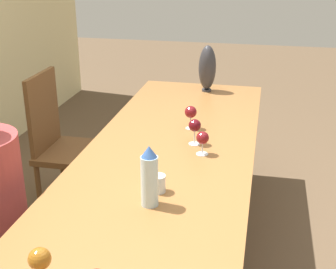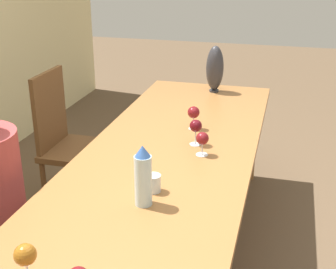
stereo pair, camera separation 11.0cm
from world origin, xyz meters
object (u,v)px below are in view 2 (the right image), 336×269
object	(u,v)px
wine_glass_0	(25,256)
chair_far	(69,139)
water_bottle	(143,176)
wine_glass_2	(194,113)
water_tumbler	(153,183)
wine_glass_4	(196,127)
vase	(215,68)
wine_glass_1	(202,139)

from	to	relation	value
wine_glass_0	chair_far	world-z (taller)	chair_far
water_bottle	wine_glass_2	size ratio (longest dim) A/B	1.92
water_tumbler	wine_glass_4	distance (m)	0.57
water_tumbler	vase	bearing A→B (deg)	-0.12
chair_far	wine_glass_2	bearing A→B (deg)	-98.35
vase	wine_glass_1	world-z (taller)	vase
wine_glass_2	wine_glass_4	size ratio (longest dim) A/B	0.97
water_tumbler	vase	xyz separation A→B (m)	(1.57, -0.00, 0.14)
wine_glass_1	wine_glass_2	world-z (taller)	wine_glass_2
vase	wine_glass_1	bearing A→B (deg)	-173.46
wine_glass_2	wine_glass_4	world-z (taller)	wine_glass_4
water_tumbler	wine_glass_4	bearing A→B (deg)	-7.41
chair_far	wine_glass_4	bearing A→B (deg)	-110.63
water_bottle	wine_glass_2	distance (m)	0.91
wine_glass_1	wine_glass_2	distance (m)	0.37
vase	chair_far	world-z (taller)	vase
water_bottle	vase	distance (m)	1.69
water_bottle	wine_glass_4	xyz separation A→B (m)	(0.68, -0.08, -0.03)
vase	wine_glass_0	distance (m)	2.27
wine_glass_0	wine_glass_1	xyz separation A→B (m)	(1.12, -0.35, -0.01)
vase	wine_glass_2	bearing A→B (deg)	-179.31
chair_far	water_bottle	bearing A→B (deg)	-139.97
water_bottle	water_tumbler	size ratio (longest dim) A/B	3.40
water_bottle	chair_far	distance (m)	1.40
water_bottle	wine_glass_0	world-z (taller)	water_bottle
water_bottle	vase	xyz separation A→B (m)	(1.69, -0.01, 0.05)
water_tumbler	wine_glass_1	bearing A→B (deg)	-17.06
water_bottle	wine_glass_1	xyz separation A→B (m)	(0.55, -0.14, -0.04)
wine_glass_1	chair_far	bearing A→B (deg)	64.48
wine_glass_4	wine_glass_0	bearing A→B (deg)	166.90
vase	chair_far	size ratio (longest dim) A/B	0.35
wine_glass_0	wine_glass_2	bearing A→B (deg)	-8.87
vase	wine_glass_1	xyz separation A→B (m)	(-1.14, -0.13, -0.09)
vase	wine_glass_1	distance (m)	1.15
wine_glass_2	vase	bearing A→B (deg)	0.69
water_tumbler	chair_far	bearing A→B (deg)	43.70
wine_glass_2	chair_far	world-z (taller)	chair_far
wine_glass_0	wine_glass_4	distance (m)	1.28
vase	wine_glass_4	world-z (taller)	vase
water_bottle	wine_glass_0	size ratio (longest dim) A/B	1.86
wine_glass_1	wine_glass_2	size ratio (longest dim) A/B	0.90
wine_glass_1	chair_far	xyz separation A→B (m)	(0.48, 1.01, -0.30)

